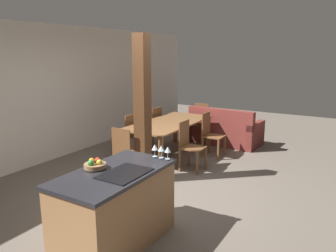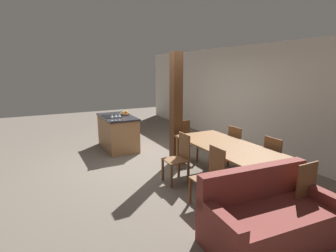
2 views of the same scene
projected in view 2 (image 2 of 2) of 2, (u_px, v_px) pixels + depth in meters
The scene contains 16 objects.
ground_plane at pixel (148, 162), 6.02m from camera, with size 16.00×16.00×0.00m, color #665B51.
wall_back at pixel (245, 97), 7.01m from camera, with size 11.20×0.08×2.70m.
kitchen_island at pixel (118, 132), 6.99m from camera, with size 1.43×0.78×0.89m.
fruit_bowl at pixel (125, 113), 7.03m from camera, with size 0.25×0.25×0.11m.
wine_glass_near at pixel (112, 116), 6.18m from camera, with size 0.08×0.08×0.16m.
wine_glass_middle at pixel (116, 116), 6.22m from camera, with size 0.08×0.08×0.16m.
wine_glass_far at pixel (120, 115), 6.26m from camera, with size 0.08×0.08×0.16m.
dining_table at pixel (227, 149), 4.77m from camera, with size 2.18×1.00×0.75m.
dining_chair_near_left at pixel (179, 157), 4.91m from camera, with size 0.40×0.40×0.92m.
dining_chair_near_right at pixel (210, 176), 4.06m from camera, with size 0.40×0.40×0.92m.
dining_chair_far_left at pixel (238, 147), 5.56m from camera, with size 0.40×0.40×0.92m.
dining_chair_far_right at pixel (276, 161), 4.71m from camera, with size 0.40×0.40×0.92m.
dining_chair_head_end at pixel (185, 140), 6.08m from camera, with size 0.40×0.40×0.92m.
dining_chair_foot_end at pixel (297, 191), 3.54m from camera, with size 0.40×0.40×0.92m.
couch at pixel (268, 219), 3.21m from camera, with size 0.94×1.68×0.88m.
timber_post at pixel (176, 110), 5.70m from camera, with size 0.22×0.22×2.45m.
Camera 2 is at (5.27, -2.23, 2.11)m, focal length 28.00 mm.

